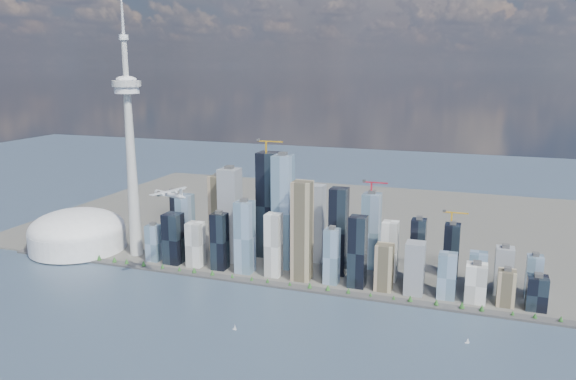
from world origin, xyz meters
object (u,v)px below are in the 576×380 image
(needle_tower, at_px, (130,144))
(airplane, at_px, (169,194))
(sailboat_east, at_px, (467,341))
(dome_stadium, at_px, (77,232))
(sailboat_west, at_px, (235,328))

(needle_tower, bearing_deg, airplane, -39.75)
(sailboat_east, bearing_deg, needle_tower, 160.52)
(needle_tower, xyz_separation_m, airplane, (172.74, -143.64, -59.12))
(needle_tower, bearing_deg, dome_stadium, -175.91)
(dome_stadium, distance_m, airplane, 366.76)
(airplane, height_order, sailboat_west, airplane)
(sailboat_west, relative_size, sailboat_east, 1.12)
(dome_stadium, bearing_deg, needle_tower, 4.09)
(needle_tower, bearing_deg, sailboat_west, -35.88)
(dome_stadium, bearing_deg, sailboat_west, -26.09)
(needle_tower, relative_size, sailboat_east, 64.22)
(dome_stadium, xyz_separation_m, sailboat_west, (475.94, -233.02, -36.37))
(dome_stadium, bearing_deg, sailboat_east, -11.29)
(airplane, relative_size, sailboat_west, 8.17)
(dome_stadium, height_order, airplane, airplane)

